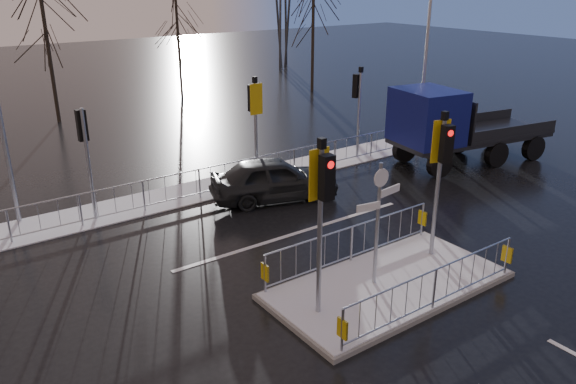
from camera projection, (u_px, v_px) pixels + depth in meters
ground at (388, 287)px, 13.77m from camera, size 120.00×120.00×0.00m
snow_verge at (218, 187)px, 20.28m from camera, size 30.00×2.00×0.04m
lane_markings at (398, 293)px, 13.52m from camera, size 8.00×11.38×0.01m
traffic_island at (388, 273)px, 13.63m from camera, size 6.00×3.04×4.15m
far_kerb_fixtures at (231, 162)px, 19.70m from camera, size 18.00×0.65×3.83m
car_far_lane at (275, 179)px, 18.94m from camera, size 4.64×2.91×1.47m
flatbed_truck at (446, 125)px, 22.03m from camera, size 7.08×3.55×3.14m
tree_far_a at (45, 26)px, 27.62m from camera, size 3.75×3.75×7.08m
tree_far_b at (178, 28)px, 33.72m from camera, size 3.25×3.25×6.14m
tree_far_c at (313, 9)px, 35.44m from camera, size 4.00×4.00×7.55m
street_lamp_right at (428, 43)px, 24.38m from camera, size 1.25×0.18×8.00m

